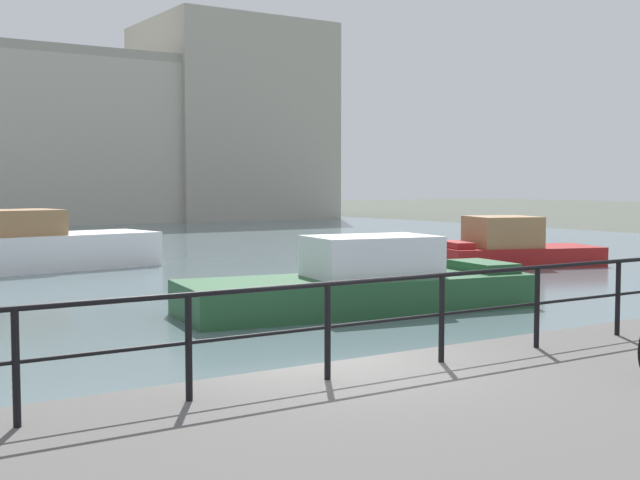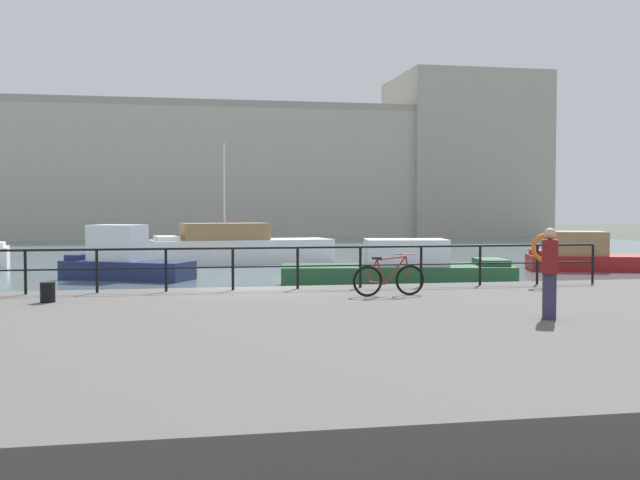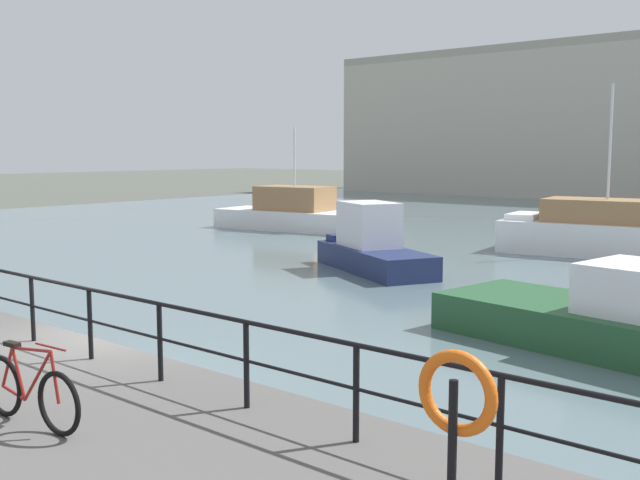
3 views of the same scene
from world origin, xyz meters
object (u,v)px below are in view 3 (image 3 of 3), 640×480
moored_blue_motorboat (298,214)px  parked_bicycle (30,392)px  life_ring_stand (456,399)px  moored_red_daysailer (626,234)px  moored_harbor_tender (372,246)px

moored_blue_motorboat → parked_bicycle: moored_blue_motorboat is taller
parked_bicycle → life_ring_stand: life_ring_stand is taller
moored_red_daysailer → life_ring_stand: moored_red_daysailer is taller
moored_red_daysailer → moored_harbor_tender: bearing=50.1°
moored_harbor_tender → parked_bicycle: bearing=141.1°
moored_red_daysailer → life_ring_stand: bearing=96.5°
moored_blue_motorboat → moored_red_daysailer: size_ratio=0.90×
moored_harbor_tender → life_ring_stand: (11.66, -14.94, 1.14)m
moored_harbor_tender → moored_red_daysailer: bearing=-94.5°
moored_red_daysailer → life_ring_stand: (6.05, -23.86, 1.08)m
moored_red_daysailer → parked_bicycle: moored_red_daysailer is taller
moored_blue_motorboat → life_ring_stand: moored_blue_motorboat is taller
moored_blue_motorboat → life_ring_stand: (22.43, -23.25, 1.13)m
moored_harbor_tender → life_ring_stand: bearing=155.7°
life_ring_stand → parked_bicycle: bearing=-163.8°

